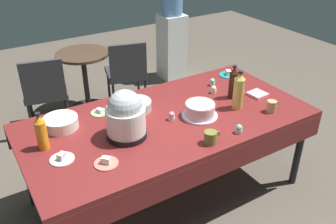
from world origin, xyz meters
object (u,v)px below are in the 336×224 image
object	(u,v)px
dessert_plate_sage	(100,112)
maroon_chair_left	(45,89)
round_cafe_table	(84,71)
frosted_layer_cake	(200,110)
ceramic_snack_bowl	(61,123)
cupcake_mint	(214,90)
coffee_mug_olive	(211,137)
potluck_table	(168,125)
dessert_plate_coral	(106,162)
dessert_plate_white	(62,158)
water_cooler	(172,37)
dessert_plate_teal	(228,74)
maroon_chair_right	(127,70)
cupcake_lemon	(172,116)
soda_bottle_ginger_ale	(239,91)
glass_salad_bowl	(136,105)
soda_bottle_orange_juice	(41,132)
soda_bottle_cola	(233,83)
cupcake_cocoa	(239,129)
cupcake_berry	(120,116)
slow_cooker	(126,116)
cupcake_vanilla	(212,82)
coffee_mug_tan	(272,106)

from	to	relation	value
dessert_plate_sage	maroon_chair_left	bearing A→B (deg)	96.99
round_cafe_table	frosted_layer_cake	bearing A→B (deg)	-81.84
ceramic_snack_bowl	cupcake_mint	xyz separation A→B (m)	(1.29, -0.13, -0.01)
ceramic_snack_bowl	coffee_mug_olive	size ratio (longest dim) A/B	1.96
potluck_table	dessert_plate_coral	size ratio (longest dim) A/B	14.22
dessert_plate_white	water_cooler	size ratio (longest dim) A/B	0.13
dessert_plate_teal	potluck_table	bearing A→B (deg)	-157.45
ceramic_snack_bowl	maroon_chair_right	size ratio (longest dim) A/B	0.29
cupcake_lemon	soda_bottle_ginger_ale	xyz separation A→B (m)	(0.55, -0.12, 0.12)
potluck_table	glass_salad_bowl	xyz separation A→B (m)	(-0.15, 0.24, 0.10)
soda_bottle_orange_juice	soda_bottle_cola	world-z (taller)	soda_bottle_cola
soda_bottle_cola	potluck_table	bearing A→B (deg)	-179.44
cupcake_cocoa	cupcake_berry	world-z (taller)	same
slow_cooker	soda_bottle_ginger_ale	distance (m)	0.94
cupcake_mint	water_cooler	bearing A→B (deg)	68.12
soda_bottle_ginger_ale	maroon_chair_left	world-z (taller)	soda_bottle_ginger_ale
dessert_plate_white	soda_bottle_ginger_ale	world-z (taller)	soda_bottle_ginger_ale
dessert_plate_teal	dessert_plate_sage	world-z (taller)	dessert_plate_teal
ceramic_snack_bowl	dessert_plate_coral	world-z (taller)	ceramic_snack_bowl
frosted_layer_cake	round_cafe_table	world-z (taller)	frosted_layer_cake
dessert_plate_coral	cupcake_berry	xyz separation A→B (m)	(0.31, 0.45, 0.02)
cupcake_cocoa	soda_bottle_orange_juice	size ratio (longest dim) A/B	0.25
ceramic_snack_bowl	maroon_chair_right	distance (m)	1.71
cupcake_vanilla	slow_cooker	bearing A→B (deg)	-161.34
glass_salad_bowl	coffee_mug_tan	distance (m)	1.07
glass_salad_bowl	cupcake_mint	bearing A→B (deg)	-7.04
frosted_layer_cake	glass_salad_bowl	distance (m)	0.51
cupcake_berry	round_cafe_table	bearing A→B (deg)	80.39
slow_cooker	soda_bottle_orange_juice	xyz separation A→B (m)	(-0.53, 0.16, -0.04)
coffee_mug_olive	water_cooler	bearing A→B (deg)	63.38
soda_bottle_orange_juice	soda_bottle_ginger_ale	xyz separation A→B (m)	(1.47, -0.25, 0.02)
coffee_mug_tan	maroon_chair_right	xyz separation A→B (m)	(-0.36, 1.89, -0.31)
cupcake_mint	cupcake_vanilla	bearing A→B (deg)	56.52
cupcake_vanilla	coffee_mug_tan	xyz separation A→B (m)	(0.11, -0.62, 0.02)
potluck_table	soda_bottle_ginger_ale	size ratio (longest dim) A/B	6.88
slow_cooker	ceramic_snack_bowl	world-z (taller)	slow_cooker
dessert_plate_sage	soda_bottle_orange_juice	bearing A→B (deg)	-153.91
frosted_layer_cake	dessert_plate_coral	bearing A→B (deg)	-168.41
cupcake_cocoa	coffee_mug_olive	world-z (taller)	coffee_mug_olive
glass_salad_bowl	maroon_chair_left	world-z (taller)	maroon_chair_left
maroon_chair_left	water_cooler	distance (m)	1.94
potluck_table	cupcake_mint	size ratio (longest dim) A/B	32.59
maroon_chair_right	cupcake_lemon	bearing A→B (deg)	-103.29
cupcake_vanilla	maroon_chair_right	xyz separation A→B (m)	(-0.26, 1.27, -0.29)
cupcake_vanilla	soda_bottle_orange_juice	bearing A→B (deg)	-173.29
slow_cooker	dessert_plate_coral	distance (m)	0.36
cupcake_vanilla	soda_bottle_orange_juice	distance (m)	1.56
dessert_plate_sage	coffee_mug_olive	size ratio (longest dim) A/B	1.12
cupcake_berry	maroon_chair_right	xyz separation A→B (m)	(0.70, 1.38, -0.29)
dessert_plate_teal	round_cafe_table	size ratio (longest dim) A/B	0.23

